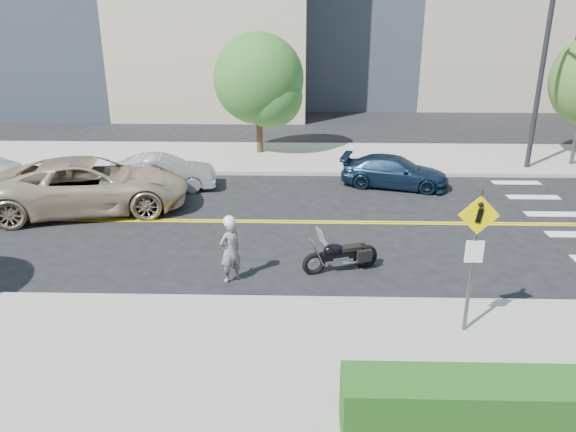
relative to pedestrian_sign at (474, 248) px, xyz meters
The scene contains 11 objects.
ground_plane 7.83m from the pedestrian_sign, 123.64° to the left, with size 120.00×120.00×0.00m, color black.
sidewalk_near 4.75m from the pedestrian_sign, 164.21° to the right, with size 60.00×5.00×0.15m, color #9E9B91.
sidewalk_far 14.56m from the pedestrian_sign, 106.91° to the left, with size 60.00×5.00×0.15m, color #9E9B91.
traffic_light 13.06m from the pedestrian_sign, 63.01° to the left, with size 0.28×4.50×7.00m.
pedestrian_sign is the anchor object (origin of this frame).
motorcyclist 5.67m from the pedestrian_sign, 155.11° to the left, with size 0.69×0.67×1.70m.
motorcycle 4.03m from the pedestrian_sign, 127.97° to the left, with size 1.96×0.60×1.19m, color black, non-canonical shape.
suv 12.52m from the pedestrian_sign, 144.75° to the left, with size 2.87×6.22×1.73m, color #C4AD90.
parked_car_silver 12.73m from the pedestrian_sign, 131.59° to the left, with size 1.33×3.82×1.26m, color #B4B7BC.
parked_car_blue 10.13m from the pedestrian_sign, 89.57° to the left, with size 1.59×3.91×1.14m, color #152841.
tree_far_a 15.49m from the pedestrian_sign, 109.85° to the left, with size 3.87×3.87×5.29m.
Camera 1 is at (0.87, -16.26, 6.37)m, focal length 35.00 mm.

